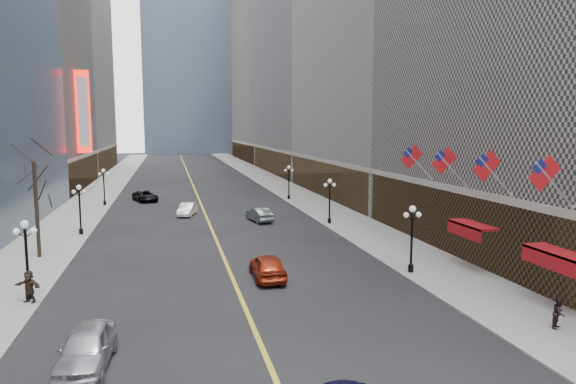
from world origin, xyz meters
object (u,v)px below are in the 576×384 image
streetlamp_east_3 (289,179)px  streetlamp_west_1 (26,251)px  car_nb_mid (187,209)px  streetlamp_east_2 (330,196)px  car_nb_far (145,196)px  streetlamp_west_3 (104,183)px  streetlamp_west_2 (80,204)px  car_nb_near (86,348)px  car_sb_far (259,214)px  car_sb_mid (268,266)px  streetlamp_east_1 (412,232)px

streetlamp_east_3 → streetlamp_west_1: (-23.60, -36.00, 0.00)m
car_nb_mid → streetlamp_east_3: bearing=48.9°
streetlamp_east_2 → car_nb_far: streetlamp_east_2 is taller
streetlamp_east_2 → streetlamp_west_3: (-23.60, 18.00, 0.00)m
streetlamp_east_3 → streetlamp_west_3: size_ratio=1.00×
streetlamp_west_1 → streetlamp_west_2: bearing=90.0°
car_nb_near → car_sb_far: bearing=71.7°
streetlamp_east_2 → streetlamp_east_3: (0.00, 18.00, 0.00)m
car_nb_far → car_sb_mid: car_sb_mid is taller
car_nb_near → car_nb_far: bearing=93.5°
streetlamp_east_2 → streetlamp_west_2: size_ratio=1.00×
car_nb_near → car_nb_mid: car_nb_near is taller
car_sb_far → car_nb_far: bearing=-67.2°
streetlamp_west_1 → car_nb_far: bearing=83.0°
streetlamp_west_3 → car_sb_far: streetlamp_west_3 is taller
streetlamp_east_2 → streetlamp_west_1: 29.68m
streetlamp_east_3 → streetlamp_west_1: bearing=-123.2°
streetlamp_east_1 → car_nb_mid: 30.20m
streetlamp_west_1 → car_nb_far: streetlamp_west_1 is taller
streetlamp_east_1 → car_nb_mid: size_ratio=1.07×
streetlamp_east_2 → car_sb_far: streetlamp_east_2 is taller
streetlamp_west_1 → car_nb_mid: 28.59m
streetlamp_east_1 → car_sb_mid: (-9.57, 1.19, -2.08)m
streetlamp_west_1 → car_nb_mid: bearing=69.9°
car_nb_far → streetlamp_west_3: bearing=-166.0°
streetlamp_west_3 → car_sb_mid: 37.59m
streetlamp_west_2 → car_sb_mid: size_ratio=0.94×
car_nb_near → car_nb_mid: 36.53m
car_sb_far → car_nb_mid: bearing=-48.6°
streetlamp_east_1 → car_nb_far: 43.47m
streetlamp_east_2 → car_nb_mid: bearing=147.6°
streetlamp_east_2 → car_sb_far: size_ratio=1.02×
streetlamp_east_3 → car_nb_near: streetlamp_east_3 is taller
streetlamp_east_3 → car_nb_mid: bearing=-146.2°
car_nb_far → car_sb_far: 21.54m
streetlamp_east_3 → car_nb_far: streetlamp_east_3 is taller
car_nb_far → car_sb_far: bearing=-74.6°
streetlamp_east_3 → streetlamp_east_2: bearing=-90.0°
streetlamp_west_2 → streetlamp_west_3: (0.00, 18.00, 0.00)m
streetlamp_west_2 → car_nb_mid: size_ratio=1.07×
car_nb_near → streetlamp_west_1: bearing=119.3°
streetlamp_east_2 → car_nb_near: size_ratio=0.93×
streetlamp_west_3 → car_sb_far: 22.52m
streetlamp_east_1 → streetlamp_west_3: (-23.60, 36.00, 0.00)m
streetlamp_west_1 → streetlamp_west_3: 36.00m
streetlamp_east_1 → car_nb_near: (-19.15, -9.37, -2.08)m
car_sb_far → streetlamp_west_2: bearing=-0.6°
car_nb_near → car_sb_mid: bearing=51.6°
streetlamp_east_3 → car_nb_mid: 16.75m
streetlamp_west_3 → car_nb_far: size_ratio=0.88×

